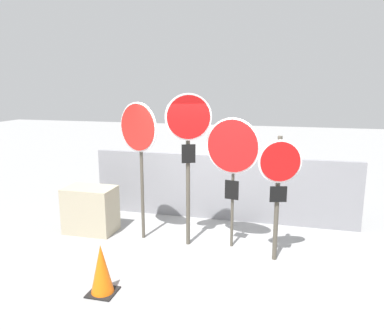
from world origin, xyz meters
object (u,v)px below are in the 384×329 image
stop_sign_1 (188,137)px  stop_sign_3 (279,176)px  stop_sign_2 (233,153)px  stop_sign_0 (139,137)px  traffic_cone_0 (102,269)px  storage_crate (91,210)px

stop_sign_1 → stop_sign_3: (1.52, -0.24, -0.53)m
stop_sign_1 → stop_sign_2: size_ratio=1.17×
stop_sign_0 → traffic_cone_0: bearing=-60.6°
stop_sign_2 → stop_sign_0: bearing=-167.0°
stop_sign_2 → traffic_cone_0: stop_sign_2 is taller
stop_sign_0 → traffic_cone_0: stop_sign_0 is taller
stop_sign_1 → storage_crate: bearing=152.2°
stop_sign_2 → storage_crate: stop_sign_2 is taller
stop_sign_1 → storage_crate: (-1.99, 0.14, -1.50)m
stop_sign_0 → traffic_cone_0: size_ratio=3.53×
stop_sign_0 → stop_sign_2: 1.67m
traffic_cone_0 → storage_crate: bearing=122.6°
traffic_cone_0 → stop_sign_2: bearing=52.2°
traffic_cone_0 → stop_sign_0: bearing=95.5°
stop_sign_0 → stop_sign_2: (1.66, 0.03, -0.22)m
stop_sign_0 → stop_sign_2: bearing=25.0°
stop_sign_1 → traffic_cone_0: (-0.74, -1.82, -1.59)m
stop_sign_0 → storage_crate: size_ratio=2.66×
stop_sign_1 → stop_sign_2: stop_sign_1 is taller
stop_sign_3 → storage_crate: size_ratio=2.16×
stop_sign_0 → stop_sign_1: (0.92, -0.06, 0.04)m
traffic_cone_0 → storage_crate: (-1.25, 1.96, 0.09)m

